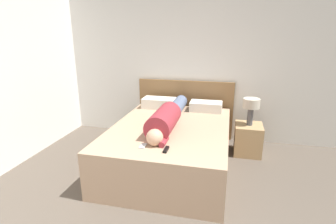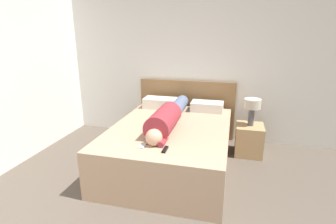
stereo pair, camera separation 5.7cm
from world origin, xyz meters
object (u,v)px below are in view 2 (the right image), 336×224
pillow_near_headboard (160,103)px  pillow_second (207,107)px  nightstand (249,140)px  person_lying (168,117)px  cell_phone (142,146)px  tv_remote (165,149)px  bed (171,146)px  table_lamp (252,106)px

pillow_near_headboard → pillow_second: pillow_near_headboard is taller
nightstand → pillow_second: bearing=165.2°
person_lying → pillow_near_headboard: bearing=112.5°
person_lying → cell_phone: bearing=-99.9°
tv_remote → pillow_near_headboard: bearing=107.7°
person_lying → tv_remote: (0.16, -0.74, -0.12)m
nightstand → person_lying: size_ratio=0.27×
pillow_near_headboard → pillow_second: size_ratio=1.05×
pillow_second → nightstand: bearing=-14.8°
person_lying → tv_remote: bearing=-78.1°
pillow_second → cell_phone: size_ratio=3.92×
nightstand → pillow_near_headboard: pillow_near_headboard is taller
bed → person_lying: person_lying is taller
person_lying → pillow_near_headboard: (-0.36, 0.86, -0.05)m
person_lying → pillow_second: bearing=63.2°
pillow_near_headboard → tv_remote: size_ratio=3.58×
table_lamp → pillow_second: table_lamp is taller
pillow_near_headboard → tv_remote: 1.68m
table_lamp → person_lying: person_lying is taller
table_lamp → tv_remote: bearing=-124.1°
pillow_near_headboard → cell_phone: size_ratio=4.13×
pillow_second → tv_remote: (-0.28, -1.60, -0.06)m
pillow_near_headboard → pillow_second: (0.79, 0.00, -0.01)m
pillow_second → cell_phone: (-0.56, -1.56, -0.07)m
nightstand → tv_remote: 1.75m
person_lying → pillow_second: size_ratio=3.42×
bed → tv_remote: 0.83m
cell_phone → tv_remote: bearing=-8.5°
nightstand → tv_remote: tv_remote is taller
nightstand → pillow_second: pillow_second is taller
pillow_near_headboard → cell_phone: pillow_near_headboard is taller
person_lying → pillow_near_headboard: 0.93m
nightstand → table_lamp: bearing=0.0°
bed → pillow_near_headboard: pillow_near_headboard is taller
pillow_near_headboard → tv_remote: bearing=-72.3°
bed → tv_remote: bearing=-81.0°
bed → table_lamp: bearing=31.6°
pillow_second → table_lamp: bearing=-14.8°
tv_remote → table_lamp: bearing=55.9°
pillow_second → cell_phone: pillow_second is taller
nightstand → table_lamp: (0.00, 0.00, 0.54)m
person_lying → cell_phone: person_lying is taller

